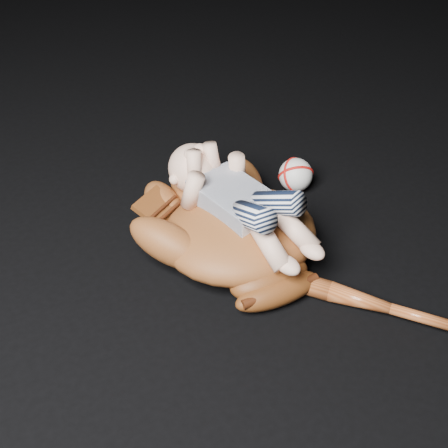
{
  "coord_description": "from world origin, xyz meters",
  "views": [
    {
      "loc": [
        -0.43,
        -0.7,
        0.82
      ],
      "look_at": [
        0.02,
        0.11,
        0.07
      ],
      "focal_mm": 50.0,
      "sensor_mm": 36.0,
      "label": 1
    }
  ],
  "objects": [
    {
      "name": "baseball_glove",
      "position": [
        0.05,
        0.09,
        0.07
      ],
      "size": [
        0.39,
        0.44,
        0.13
      ],
      "primitive_type": null,
      "rotation": [
        0.0,
        0.0,
        -0.04
      ],
      "color": "brown",
      "rests_on": "ground"
    },
    {
      "name": "baseball_bat",
      "position": [
        0.14,
        -0.12,
        0.02
      ],
      "size": [
        0.28,
        0.35,
        0.04
      ],
      "primitive_type": null,
      "rotation": [
        0.0,
        0.0,
        0.66
      ],
      "color": "#96441D",
      "rests_on": "ground"
    },
    {
      "name": "newborn_baby",
      "position": [
        0.06,
        0.09,
        0.13
      ],
      "size": [
        0.24,
        0.4,
        0.15
      ],
      "primitive_type": null,
      "rotation": [
        0.0,
        0.0,
        0.18
      ],
      "color": "beige",
      "rests_on": "baseball_glove"
    },
    {
      "name": "baseball",
      "position": [
        0.27,
        0.22,
        0.04
      ],
      "size": [
        0.08,
        0.08,
        0.08
      ],
      "primitive_type": "sphere",
      "rotation": [
        0.0,
        0.0,
        -0.02
      ],
      "color": "silver",
      "rests_on": "ground"
    }
  ]
}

